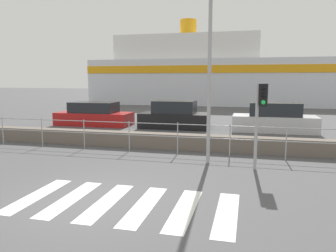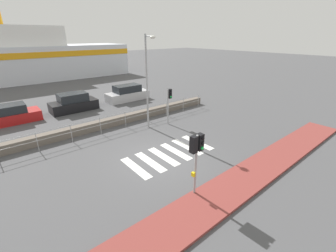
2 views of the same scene
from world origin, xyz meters
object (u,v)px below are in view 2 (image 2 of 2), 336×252
parked_car_black (74,103)px  parked_car_silver (128,94)px  streetlamp (148,73)px  ferry_boat (26,58)px  traffic_light_far (169,99)px  parked_car_red (6,116)px  traffic_light_near (196,149)px

parked_car_black → parked_car_silver: bearing=-0.0°
streetlamp → ferry_boat: (-2.87, 26.27, -0.73)m
traffic_light_far → parked_car_red: bearing=140.2°
ferry_boat → parked_car_red: size_ratio=6.03×
traffic_light_near → traffic_light_far: size_ratio=1.04×
ferry_boat → parked_car_black: ferry_boat is taller
traffic_light_far → streetlamp: bearing=171.5°
traffic_light_far → traffic_light_near: bearing=-122.6°
traffic_light_far → parked_car_red: 12.29m
ferry_boat → parked_car_red: ferry_boat is taller
streetlamp → parked_car_red: streetlamp is taller
parked_car_red → parked_car_black: bearing=0.0°
parked_car_black → streetlamp: bearing=-69.7°
parked_car_red → parked_car_black: 4.98m
streetlamp → ferry_boat: size_ratio=0.23×
traffic_light_near → streetlamp: (2.81, 7.17, 1.74)m
ferry_boat → parked_car_red: bearing=-104.7°
parked_car_black → traffic_light_near: bearing=-90.0°
traffic_light_far → parked_car_silver: 7.99m
parked_car_silver → parked_car_red: bearing=180.0°
streetlamp → parked_car_silver: (2.60, 7.58, -3.22)m
streetlamp → parked_car_silver: 8.64m
traffic_light_far → parked_car_silver: size_ratio=0.61×
ferry_boat → streetlamp: bearing=-83.8°
traffic_light_near → parked_car_black: size_ratio=0.71×
streetlamp → parked_car_silver: size_ratio=1.47×
traffic_light_near → streetlamp: 7.89m
traffic_light_near → parked_car_red: bearing=108.6°
streetlamp → parked_car_black: streetlamp is taller
traffic_light_far → streetlamp: size_ratio=0.42×
traffic_light_near → parked_car_black: traffic_light_near is taller
ferry_boat → parked_car_silver: size_ratio=6.35×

